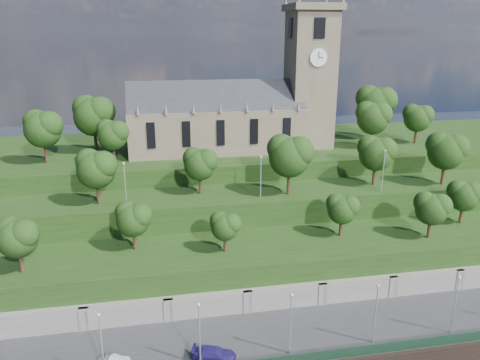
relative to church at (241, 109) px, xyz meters
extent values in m
cube|color=#2D2D30|center=(-0.79, -39.98, -21.52)|extent=(160.00, 12.00, 2.00)
cube|color=#163221|center=(-0.79, -45.38, -19.92)|extent=(160.00, 0.10, 1.20)
cube|color=slate|center=(-0.79, -33.98, -20.02)|extent=(160.00, 2.00, 5.00)
cube|color=slate|center=(-25.79, -34.78, -20.02)|extent=(1.20, 0.60, 5.00)
cube|color=slate|center=(-15.79, -34.78, -20.02)|extent=(1.20, 0.60, 5.00)
cube|color=slate|center=(-5.79, -34.78, -20.02)|extent=(1.20, 0.60, 5.00)
cube|color=slate|center=(4.21, -34.78, -20.02)|extent=(1.20, 0.60, 5.00)
cube|color=slate|center=(14.21, -34.78, -20.02)|extent=(1.20, 0.60, 5.00)
cube|color=slate|center=(24.21, -34.78, -20.02)|extent=(1.20, 0.60, 5.00)
cube|color=#1A3411|center=(-0.79, -27.98, -18.52)|extent=(160.00, 12.00, 8.00)
cube|color=#1A3411|center=(-0.79, -16.98, -16.52)|extent=(160.00, 10.00, 12.00)
cube|color=#1A3411|center=(-0.79, 4.02, -15.02)|extent=(160.00, 32.00, 15.00)
cube|color=brown|center=(-4.79, 0.02, -3.52)|extent=(32.00, 12.00, 8.00)
cube|color=#23252B|center=(-4.79, 0.02, 0.48)|extent=(32.00, 10.18, 10.18)
cone|color=brown|center=(-18.79, -5.98, 1.38)|extent=(0.70, 0.70, 1.80)
cone|color=brown|center=(-14.12, -5.98, 1.38)|extent=(0.70, 0.70, 1.80)
cone|color=brown|center=(-9.46, -5.98, 1.38)|extent=(0.70, 0.70, 1.80)
cone|color=brown|center=(-4.79, -5.98, 1.38)|extent=(0.70, 0.70, 1.80)
cone|color=brown|center=(-0.12, -5.98, 1.38)|extent=(0.70, 0.70, 1.80)
cone|color=brown|center=(4.54, -5.98, 1.38)|extent=(0.70, 0.70, 1.80)
cone|color=brown|center=(9.21, -5.98, 1.38)|extent=(0.70, 0.70, 1.80)
cube|color=black|center=(-16.79, -6.06, -3.02)|extent=(1.40, 0.25, 4.50)
cube|color=black|center=(-10.79, -6.06, -3.02)|extent=(1.40, 0.25, 4.50)
cube|color=black|center=(-4.79, -6.06, -3.02)|extent=(1.40, 0.25, 4.50)
cube|color=black|center=(1.21, -6.06, -3.02)|extent=(1.40, 0.25, 4.50)
cube|color=black|center=(7.21, -6.06, -3.02)|extent=(1.40, 0.25, 4.50)
cube|color=brown|center=(13.21, 0.02, 4.98)|extent=(8.00, 8.00, 25.00)
cube|color=brown|center=(13.21, 0.02, 18.08)|extent=(9.20, 9.20, 1.20)
cone|color=brown|center=(9.21, 4.02, 19.28)|extent=(0.80, 0.80, 1.60)
cone|color=brown|center=(17.21, 4.02, 19.28)|extent=(0.80, 0.80, 1.60)
cube|color=black|center=(13.21, -4.06, 14.48)|extent=(2.00, 0.25, 3.50)
cube|color=black|center=(13.21, 4.10, 14.48)|extent=(2.00, 0.25, 3.50)
cube|color=black|center=(9.13, 0.02, 14.48)|extent=(0.25, 2.00, 3.50)
cube|color=black|center=(17.29, 0.02, 14.48)|extent=(0.25, 2.00, 3.50)
cylinder|color=white|center=(13.21, -4.10, 9.48)|extent=(3.20, 0.30, 3.20)
cylinder|color=white|center=(17.33, 0.02, 9.48)|extent=(0.30, 3.20, 3.20)
cube|color=black|center=(13.21, -4.28, 9.98)|extent=(0.12, 0.05, 1.10)
cube|color=black|center=(13.61, -4.28, 9.48)|extent=(0.80, 0.05, 0.12)
cylinder|color=#331E14|center=(-33.24, -29.98, -12.97)|extent=(0.50, 0.50, 3.10)
sphere|color=black|center=(-33.24, -29.98, -9.98)|extent=(4.82, 4.82, 4.82)
sphere|color=black|center=(-32.28, -30.47, -9.26)|extent=(3.61, 3.61, 3.61)
sphere|color=black|center=(-34.09, -29.38, -9.01)|extent=(3.37, 3.37, 3.37)
cylinder|color=#331E14|center=(-19.70, -25.98, -13.06)|extent=(0.49, 0.49, 2.92)
sphere|color=black|center=(-19.70, -25.98, -10.23)|extent=(4.55, 4.55, 4.55)
sphere|color=black|center=(-18.79, -26.44, -9.55)|extent=(3.41, 3.41, 3.41)
sphere|color=black|center=(-20.50, -25.42, -9.33)|extent=(3.18, 3.18, 3.18)
cylinder|color=#331E14|center=(-7.73, -28.98, -13.31)|extent=(0.47, 0.47, 2.43)
sphere|color=black|center=(-7.73, -28.98, -10.96)|extent=(3.78, 3.78, 3.78)
sphere|color=black|center=(-6.97, -29.36, -10.39)|extent=(2.83, 2.83, 2.83)
sphere|color=black|center=(-8.39, -28.51, -10.20)|extent=(2.65, 2.65, 2.65)
cylinder|color=#331E14|center=(9.59, -26.98, -13.16)|extent=(0.48, 0.48, 2.72)
sphere|color=black|center=(9.59, -26.98, -10.53)|extent=(4.24, 4.24, 4.24)
sphere|color=black|center=(10.43, -27.41, -9.89)|extent=(3.18, 3.18, 3.18)
sphere|color=black|center=(8.85, -26.46, -9.68)|extent=(2.97, 2.97, 2.97)
cylinder|color=#331E14|center=(21.79, -29.98, -13.05)|extent=(0.49, 0.49, 2.94)
sphere|color=black|center=(21.79, -29.98, -10.21)|extent=(4.57, 4.57, 4.57)
sphere|color=black|center=(22.71, -30.44, -9.52)|extent=(3.43, 3.43, 3.43)
sphere|color=black|center=(20.99, -29.41, -9.29)|extent=(3.20, 3.20, 3.20)
cylinder|color=#331E14|center=(29.70, -25.98, -13.06)|extent=(0.49, 0.49, 2.93)
sphere|color=black|center=(29.70, -25.98, -10.22)|extent=(4.56, 4.56, 4.56)
sphere|color=black|center=(30.62, -26.44, -9.54)|extent=(3.42, 3.42, 3.42)
sphere|color=black|center=(28.90, -25.41, -9.31)|extent=(3.19, 3.19, 3.19)
cylinder|color=#331E14|center=(-24.87, -17.98, -8.74)|extent=(0.52, 0.52, 3.57)
sphere|color=black|center=(-24.87, -17.98, -5.29)|extent=(5.55, 5.55, 5.55)
sphere|color=black|center=(-23.76, -18.54, -4.45)|extent=(4.17, 4.17, 4.17)
sphere|color=black|center=(-25.84, -17.29, -4.17)|extent=(3.89, 3.89, 3.89)
cylinder|color=#331E14|center=(-9.58, -15.98, -8.93)|extent=(0.50, 0.50, 3.17)
sphere|color=black|center=(-9.58, -15.98, -5.87)|extent=(4.94, 4.94, 4.94)
sphere|color=black|center=(-8.60, -16.48, -5.12)|extent=(3.70, 3.70, 3.70)
sphere|color=black|center=(-10.45, -15.37, -4.88)|extent=(3.46, 3.46, 3.46)
cylinder|color=#331E14|center=(3.91, -18.98, -8.48)|extent=(0.54, 0.54, 4.09)
sphere|color=black|center=(3.91, -18.98, -4.52)|extent=(6.37, 6.37, 6.37)
sphere|color=black|center=(5.18, -19.62, -3.57)|extent=(4.77, 4.77, 4.77)
sphere|color=black|center=(2.79, -18.19, -3.25)|extent=(4.46, 4.46, 4.46)
cylinder|color=#331E14|center=(19.25, -16.98, -8.73)|extent=(0.52, 0.52, 3.58)
sphere|color=black|center=(19.25, -16.98, -5.27)|extent=(5.57, 5.57, 5.57)
sphere|color=black|center=(20.36, -17.54, -4.44)|extent=(4.18, 4.18, 4.18)
sphere|color=black|center=(18.27, -16.29, -4.16)|extent=(3.90, 3.90, 3.90)
cylinder|color=#331E14|center=(30.56, -18.98, -8.63)|extent=(0.53, 0.53, 3.79)
sphere|color=black|center=(30.56, -18.98, -4.96)|extent=(5.90, 5.90, 5.90)
sphere|color=black|center=(31.74, -19.57, -4.08)|extent=(4.42, 4.42, 4.42)
sphere|color=black|center=(29.53, -18.25, -3.78)|extent=(4.13, 4.13, 4.13)
cylinder|color=#331E14|center=(-34.52, -3.98, -5.56)|extent=(0.53, 0.53, 3.92)
sphere|color=black|center=(-34.52, -3.98, -1.77)|extent=(6.10, 6.10, 6.10)
sphere|color=black|center=(-33.30, -4.59, -0.86)|extent=(4.57, 4.57, 4.57)
sphere|color=black|center=(-35.58, -3.22, -0.55)|extent=(4.27, 4.27, 4.27)
cylinder|color=#331E14|center=(-26.92, 2.02, -5.25)|extent=(0.56, 0.56, 4.54)
sphere|color=black|center=(-26.92, 2.02, -0.87)|extent=(7.06, 7.06, 7.06)
sphere|color=black|center=(-25.50, 1.31, 0.19)|extent=(5.29, 5.29, 5.29)
sphere|color=black|center=(-28.15, 2.90, 0.55)|extent=(4.94, 4.94, 4.94)
cylinder|color=#331E14|center=(-23.18, -5.98, -5.92)|extent=(0.50, 0.50, 3.20)
sphere|color=black|center=(-23.18, -5.98, -2.83)|extent=(4.98, 4.98, 4.98)
sphere|color=black|center=(-22.19, -6.48, -2.08)|extent=(3.73, 3.73, 3.73)
sphere|color=black|center=(-24.05, -5.36, -1.83)|extent=(3.49, 3.49, 3.49)
cylinder|color=#331E14|center=(24.69, -3.98, -5.60)|extent=(0.53, 0.53, 3.84)
sphere|color=black|center=(24.69, -3.98, -1.89)|extent=(5.97, 5.97, 5.97)
sphere|color=black|center=(25.89, -4.58, -0.99)|extent=(4.48, 4.48, 4.48)
sphere|color=black|center=(23.65, -3.24, -0.69)|extent=(4.18, 4.18, 4.18)
cylinder|color=#331E14|center=(28.99, 4.02, -5.17)|extent=(0.57, 0.57, 4.71)
sphere|color=black|center=(28.99, 4.02, -0.61)|extent=(7.33, 7.33, 7.33)
sphere|color=black|center=(30.46, 3.28, 0.49)|extent=(5.50, 5.50, 5.50)
sphere|color=black|center=(27.71, 4.93, 0.86)|extent=(5.13, 5.13, 5.13)
cylinder|color=#331E14|center=(35.21, -1.98, -5.84)|extent=(0.51, 0.51, 3.37)
sphere|color=black|center=(35.21, -1.98, -2.58)|extent=(5.25, 5.25, 5.25)
sphere|color=black|center=(36.26, -2.51, -1.79)|extent=(3.93, 3.93, 3.93)
sphere|color=black|center=(34.29, -1.33, -1.53)|extent=(3.67, 3.67, 3.67)
cylinder|color=#B2B2B7|center=(-22.79, -43.48, -16.88)|extent=(0.16, 0.16, 7.29)
sphere|color=silver|center=(-22.79, -43.48, -13.11)|extent=(0.36, 0.36, 0.36)
cylinder|color=#B2B2B7|center=(-12.79, -43.48, -16.88)|extent=(0.16, 0.16, 7.29)
sphere|color=silver|center=(-12.79, -43.48, -13.11)|extent=(0.36, 0.36, 0.36)
cylinder|color=#B2B2B7|center=(-2.79, -43.48, -16.88)|extent=(0.16, 0.16, 7.29)
sphere|color=silver|center=(-2.79, -43.48, -13.11)|extent=(0.36, 0.36, 0.36)
cylinder|color=#B2B2B7|center=(7.21, -43.48, -16.88)|extent=(0.16, 0.16, 7.29)
sphere|color=silver|center=(7.21, -43.48, -13.11)|extent=(0.36, 0.36, 0.36)
cylinder|color=#B2B2B7|center=(17.21, -43.48, -16.88)|extent=(0.16, 0.16, 7.29)
sphere|color=silver|center=(17.21, -43.48, -13.11)|extent=(0.36, 0.36, 0.36)
cylinder|color=#B2B2B7|center=(-20.79, -19.98, -7.31)|extent=(0.16, 0.16, 6.41)
sphere|color=silver|center=(-20.79, -19.98, -3.99)|extent=(0.36, 0.36, 0.36)
cylinder|color=#B2B2B7|center=(-0.79, -19.98, -7.31)|extent=(0.16, 0.16, 6.41)
sphere|color=silver|center=(-0.79, -19.98, -3.99)|extent=(0.36, 0.36, 0.36)
cylinder|color=#B2B2B7|center=(19.21, -19.98, -7.31)|extent=(0.16, 0.16, 6.41)
sphere|color=silver|center=(19.21, -19.98, -3.99)|extent=(0.36, 0.36, 0.36)
imported|color=navy|center=(-11.20, -42.98, -19.82)|extent=(5.20, 3.35, 1.40)
camera|label=1|loc=(-16.42, -85.73, 13.75)|focal=35.00mm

